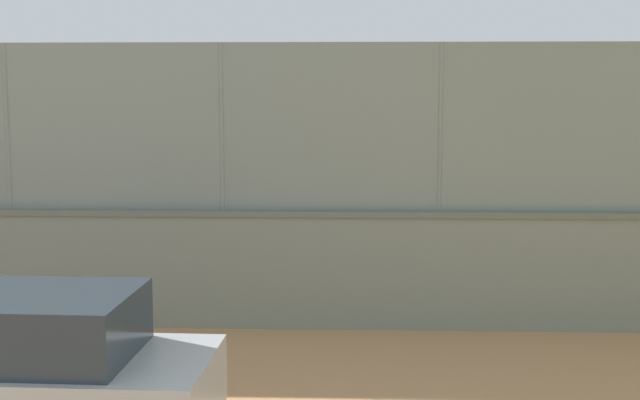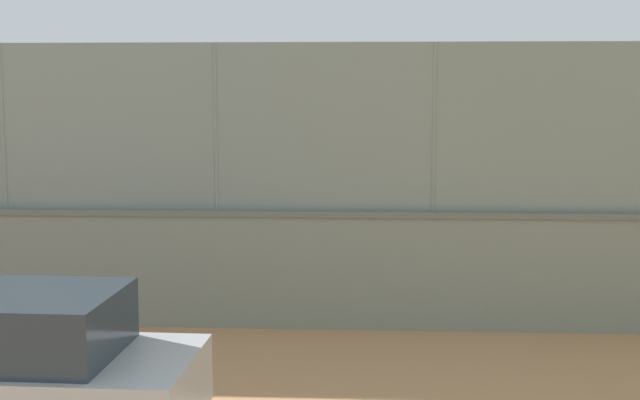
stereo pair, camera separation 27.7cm
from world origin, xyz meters
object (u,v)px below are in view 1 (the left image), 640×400
at_px(player_at_service_line, 201,173).
at_px(player_foreground_swinging, 510,205).
at_px(player_baseline_waiting, 298,179).
at_px(sports_ball, 218,180).

xyz_separation_m(player_at_service_line, player_foreground_swinging, (-7.86, 5.88, -0.10)).
distance_m(player_baseline_waiting, sports_ball, 2.24).
relative_size(player_at_service_line, player_foreground_swinging, 1.09).
xyz_separation_m(player_baseline_waiting, sports_ball, (2.24, -0.08, -0.04)).
bearing_deg(player_baseline_waiting, sports_ball, -2.17).
height_order(player_baseline_waiting, sports_ball, player_baseline_waiting).
bearing_deg(sports_ball, player_baseline_waiting, 177.83).
xyz_separation_m(player_foreground_swinging, player_baseline_waiting, (4.98, -4.85, 0.04)).
xyz_separation_m(player_at_service_line, sports_ball, (-0.64, 0.94, -0.11)).
distance_m(player_at_service_line, sports_ball, 1.15).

